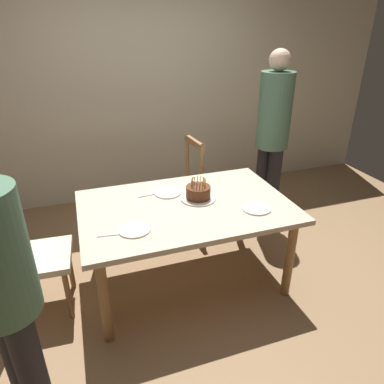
{
  "coord_description": "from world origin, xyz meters",
  "views": [
    {
      "loc": [
        -0.72,
        -2.25,
        1.98
      ],
      "look_at": [
        0.05,
        0.0,
        0.82
      ],
      "focal_mm": 32.47,
      "sensor_mm": 36.0,
      "label": 1
    }
  ],
  "objects_px": {
    "birthday_cake": "(198,193)",
    "person_celebrant": "(2,289)",
    "person_guest": "(273,131)",
    "chair_upholstered": "(24,250)",
    "plate_near_guest": "(256,208)",
    "dining_table": "(186,214)",
    "plate_far_side": "(168,193)",
    "chair_spindle_back": "(179,188)",
    "plate_near_celebrant": "(135,229)"
  },
  "relations": [
    {
      "from": "birthday_cake",
      "to": "person_celebrant",
      "type": "height_order",
      "value": "person_celebrant"
    },
    {
      "from": "person_celebrant",
      "to": "person_guest",
      "type": "distance_m",
      "value": 2.68
    },
    {
      "from": "birthday_cake",
      "to": "person_guest",
      "type": "distance_m",
      "value": 1.18
    },
    {
      "from": "chair_upholstered",
      "to": "birthday_cake",
      "type": "bearing_deg",
      "value": 0.22
    },
    {
      "from": "plate_near_guest",
      "to": "chair_upholstered",
      "type": "height_order",
      "value": "chair_upholstered"
    },
    {
      "from": "dining_table",
      "to": "chair_upholstered",
      "type": "bearing_deg",
      "value": 177.32
    },
    {
      "from": "birthday_cake",
      "to": "plate_far_side",
      "type": "height_order",
      "value": "birthday_cake"
    },
    {
      "from": "plate_far_side",
      "to": "person_guest",
      "type": "distance_m",
      "value": 1.29
    },
    {
      "from": "dining_table",
      "to": "birthday_cake",
      "type": "relative_size",
      "value": 5.72
    },
    {
      "from": "dining_table",
      "to": "plate_near_guest",
      "type": "bearing_deg",
      "value": -26.15
    },
    {
      "from": "chair_upholstered",
      "to": "chair_spindle_back",
      "type": "bearing_deg",
      "value": 29.63
    },
    {
      "from": "birthday_cake",
      "to": "person_guest",
      "type": "xyz_separation_m",
      "value": [
        0.99,
        0.59,
        0.25
      ]
    },
    {
      "from": "person_guest",
      "to": "chair_spindle_back",
      "type": "bearing_deg",
      "value": 167.73
    },
    {
      "from": "plate_near_celebrant",
      "to": "dining_table",
      "type": "bearing_deg",
      "value": 28.17
    },
    {
      "from": "birthday_cake",
      "to": "person_guest",
      "type": "height_order",
      "value": "person_guest"
    },
    {
      "from": "plate_near_guest",
      "to": "person_celebrant",
      "type": "bearing_deg",
      "value": -160.69
    },
    {
      "from": "birthday_cake",
      "to": "plate_near_celebrant",
      "type": "xyz_separation_m",
      "value": [
        -0.56,
        -0.3,
        -0.04
      ]
    },
    {
      "from": "birthday_cake",
      "to": "person_guest",
      "type": "relative_size",
      "value": 0.16
    },
    {
      "from": "dining_table",
      "to": "chair_spindle_back",
      "type": "xyz_separation_m",
      "value": [
        0.2,
        0.85,
        -0.18
      ]
    },
    {
      "from": "plate_near_celebrant",
      "to": "plate_far_side",
      "type": "distance_m",
      "value": 0.59
    },
    {
      "from": "chair_upholstered",
      "to": "person_guest",
      "type": "height_order",
      "value": "person_guest"
    },
    {
      "from": "dining_table",
      "to": "plate_far_side",
      "type": "height_order",
      "value": "plate_far_side"
    },
    {
      "from": "dining_table",
      "to": "plate_far_side",
      "type": "distance_m",
      "value": 0.26
    },
    {
      "from": "person_celebrant",
      "to": "plate_far_side",
      "type": "bearing_deg",
      "value": 44.41
    },
    {
      "from": "plate_near_celebrant",
      "to": "plate_near_guest",
      "type": "relative_size",
      "value": 1.0
    },
    {
      "from": "chair_spindle_back",
      "to": "person_guest",
      "type": "bearing_deg",
      "value": -12.27
    },
    {
      "from": "dining_table",
      "to": "plate_near_guest",
      "type": "height_order",
      "value": "plate_near_guest"
    },
    {
      "from": "plate_near_celebrant",
      "to": "person_celebrant",
      "type": "bearing_deg",
      "value": -140.98
    },
    {
      "from": "plate_near_celebrant",
      "to": "plate_far_side",
      "type": "bearing_deg",
      "value": 52.62
    },
    {
      "from": "plate_near_guest",
      "to": "person_guest",
      "type": "relative_size",
      "value": 0.12
    },
    {
      "from": "dining_table",
      "to": "birthday_cake",
      "type": "height_order",
      "value": "birthday_cake"
    },
    {
      "from": "plate_near_celebrant",
      "to": "chair_upholstered",
      "type": "height_order",
      "value": "chair_upholstered"
    },
    {
      "from": "plate_near_celebrant",
      "to": "chair_spindle_back",
      "type": "height_order",
      "value": "chair_spindle_back"
    },
    {
      "from": "chair_spindle_back",
      "to": "person_guest",
      "type": "relative_size",
      "value": 0.53
    },
    {
      "from": "birthday_cake",
      "to": "plate_far_side",
      "type": "distance_m",
      "value": 0.27
    },
    {
      "from": "plate_near_celebrant",
      "to": "plate_near_guest",
      "type": "xyz_separation_m",
      "value": [
        0.92,
        0.0,
        0.0
      ]
    },
    {
      "from": "birthday_cake",
      "to": "chair_upholstered",
      "type": "relative_size",
      "value": 0.29
    },
    {
      "from": "chair_upholstered",
      "to": "person_celebrant",
      "type": "distance_m",
      "value": 0.93
    },
    {
      "from": "plate_near_celebrant",
      "to": "chair_spindle_back",
      "type": "relative_size",
      "value": 0.23
    },
    {
      "from": "plate_far_side",
      "to": "dining_table",
      "type": "bearing_deg",
      "value": -71.25
    },
    {
      "from": "plate_near_celebrant",
      "to": "plate_near_guest",
      "type": "distance_m",
      "value": 0.92
    },
    {
      "from": "chair_spindle_back",
      "to": "dining_table",
      "type": "bearing_deg",
      "value": -103.37
    },
    {
      "from": "person_celebrant",
      "to": "chair_spindle_back",
      "type": "bearing_deg",
      "value": 50.87
    },
    {
      "from": "plate_far_side",
      "to": "chair_upholstered",
      "type": "relative_size",
      "value": 0.23
    },
    {
      "from": "dining_table",
      "to": "chair_spindle_back",
      "type": "height_order",
      "value": "chair_spindle_back"
    },
    {
      "from": "dining_table",
      "to": "person_guest",
      "type": "bearing_deg",
      "value": 30.3
    },
    {
      "from": "plate_near_guest",
      "to": "person_guest",
      "type": "height_order",
      "value": "person_guest"
    },
    {
      "from": "dining_table",
      "to": "chair_upholstered",
      "type": "xyz_separation_m",
      "value": [
        -1.19,
        0.06,
        -0.11
      ]
    },
    {
      "from": "chair_spindle_back",
      "to": "chair_upholstered",
      "type": "xyz_separation_m",
      "value": [
        -1.39,
        -0.79,
        0.07
      ]
    },
    {
      "from": "plate_near_celebrant",
      "to": "person_guest",
      "type": "height_order",
      "value": "person_guest"
    }
  ]
}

